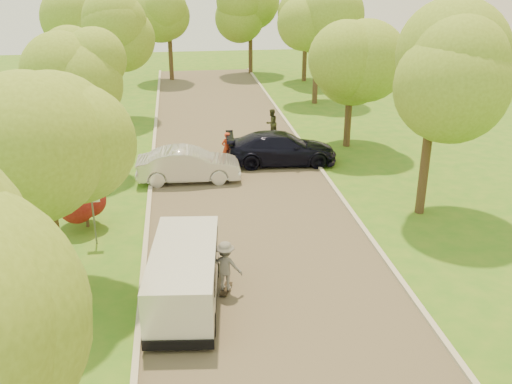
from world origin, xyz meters
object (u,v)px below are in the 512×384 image
silver_sedan (189,165)px  dark_sedan (281,148)px  person_olive (272,123)px  skateboarder (225,266)px  street_sign (92,204)px  person_striped (227,148)px  longboard (226,289)px  minivan (185,275)px

silver_sedan → dark_sedan: 4.96m
person_olive → silver_sedan: bearing=20.3°
dark_sedan → silver_sedan: bearing=114.7°
dark_sedan → skateboarder: size_ratio=3.44×
street_sign → person_striped: bearing=56.0°
person_striped → street_sign: bearing=31.1°
longboard → skateboarder: (-0.00, -0.00, 0.81)m
dark_sedan → person_striped: bearing=84.3°
silver_sedan → person_olive: (4.93, 6.52, 0.02)m
street_sign → skateboarder: 5.81m
skateboarder → dark_sedan: bearing=-89.4°
person_striped → person_olive: size_ratio=1.00×
minivan → longboard: (1.24, 0.46, -0.85)m
street_sign → dark_sedan: size_ratio=0.40×
minivan → dark_sedan: 12.96m
minivan → silver_sedan: (0.42, 10.15, -0.16)m
street_sign → person_olive: 15.00m
minivan → street_sign: bearing=131.8°
longboard → minivan: bearing=39.3°
skateboarder → longboard: bearing=-153.9°
minivan → person_striped: 12.60m
street_sign → dark_sedan: 11.19m
skateboarder → street_sign: bearing=-22.6°
person_olive → skateboarder: bearing=43.1°
street_sign → skateboarder: bearing=-41.6°
silver_sedan → person_olive: bearing=-35.4°
street_sign → minivan: 5.32m
longboard → skateboarder: 0.81m
dark_sedan → person_striped: 2.71m
silver_sedan → longboard: size_ratio=5.57×
dark_sedan → street_sign: bearing=137.0°
longboard → person_olive: person_olive is taller
minivan → longboard: minivan is taller
person_striped → person_olive: person_olive is taller
person_striped → person_olive: 5.22m
dark_sedan → skateboarder: skateboarder is taller
street_sign → silver_sedan: (3.50, 5.87, -0.79)m
skateboarder → person_striped: (1.14, 11.92, -0.10)m
silver_sedan → person_striped: bearing=-39.8°
longboard → person_olive: size_ratio=0.53×
dark_sedan → person_striped: person_striped is taller
minivan → person_striped: size_ratio=3.11×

